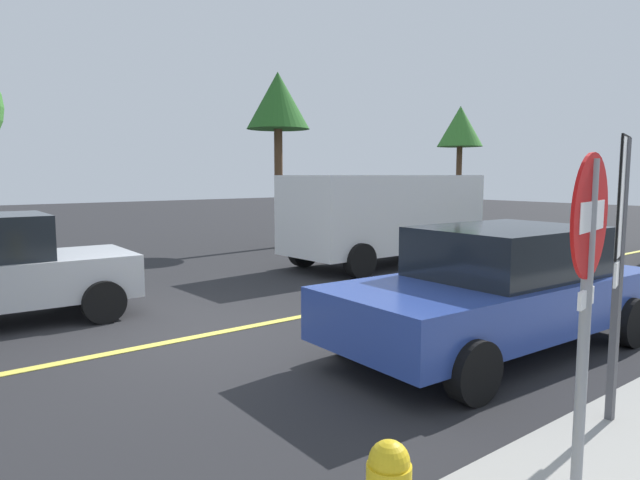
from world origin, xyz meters
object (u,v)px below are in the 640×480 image
object	(u,v)px
car_blue_far_lane	(498,288)
stop_sign	(587,276)
white_van	(384,213)
tree_right_verge	(278,104)
tree_centre_verge	(460,128)
speed_limit_sign	(621,229)

from	to	relation	value
car_blue_far_lane	stop_sign	bearing A→B (deg)	-138.26
white_van	tree_right_verge	world-z (taller)	tree_right_verge
stop_sign	tree_centre_verge	distance (m)	20.82
speed_limit_sign	tree_right_verge	distance (m)	13.38
car_blue_far_lane	tree_right_verge	bearing A→B (deg)	70.39
car_blue_far_lane	speed_limit_sign	bearing A→B (deg)	-123.44
speed_limit_sign	tree_right_verge	bearing A→B (deg)	67.88
speed_limit_sign	tree_right_verge	xyz separation A→B (m)	(4.95, 12.17, 2.55)
stop_sign	tree_right_verge	size ratio (longest dim) A/B	0.45
speed_limit_sign	car_blue_far_lane	world-z (taller)	speed_limit_sign
speed_limit_sign	car_blue_far_lane	bearing A→B (deg)	56.56
white_van	tree_centre_verge	world-z (taller)	tree_centre_verge
speed_limit_sign	tree_right_verge	size ratio (longest dim) A/B	0.48
white_van	car_blue_far_lane	size ratio (longest dim) A/B	1.12
tree_centre_verge	white_van	bearing A→B (deg)	-151.70
stop_sign	tree_centre_verge	size ratio (longest dim) A/B	0.47
stop_sign	tree_centre_verge	bearing A→B (deg)	39.92
tree_right_verge	speed_limit_sign	bearing A→B (deg)	-112.12
tree_centre_verge	tree_right_verge	bearing A→B (deg)	-176.00
white_van	stop_sign	bearing A→B (deg)	-128.29
stop_sign	tree_right_verge	world-z (taller)	tree_right_verge
stop_sign	tree_right_verge	bearing A→B (deg)	63.25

